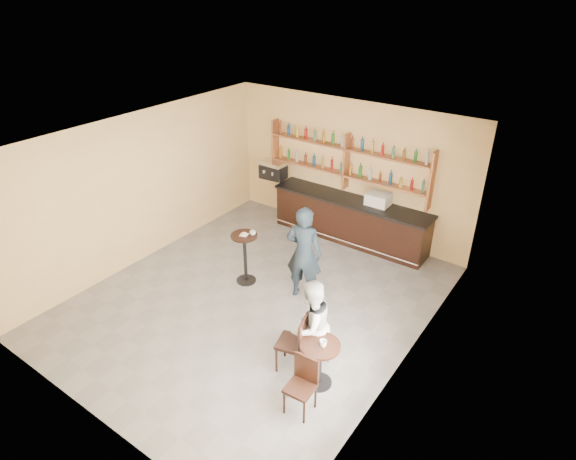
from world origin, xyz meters
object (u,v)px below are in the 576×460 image
Objects in this scene: chair_west at (292,342)px; espresso_machine at (273,170)px; bar_counter at (350,220)px; pedestal_table at (245,258)px; pastry_case at (378,200)px; chair_south at (300,388)px; man_main at (304,253)px; cafe_table at (319,364)px; patron_second at (311,326)px.

espresso_machine is at bearing -154.82° from chair_west.
chair_west is at bearing -73.18° from bar_counter.
pedestal_table is 1.07× the size of chair_west.
pastry_case is at bearing 61.05° from pedestal_table.
pedestal_table is at bearing 139.18° from chair_south.
man_main reaches higher than chair_south.
bar_counter is 7.35× the size of pastry_case.
pastry_case is at bearing 105.36° from cafe_table.
chair_south is 0.56× the size of patron_second.
cafe_table is at bearing 70.27° from chair_west.
chair_south is at bearing 35.12° from patron_second.
cafe_table is (4.05, -4.26, -0.87)m from espresso_machine.
man_main reaches higher than espresso_machine.
man_main is 1.90× the size of chair_west.
pastry_case reaches higher than pedestal_table.
bar_counter is 2.41× the size of patron_second.
pastry_case is at bearing 100.63° from chair_south.
man_main is 2.00m from chair_west.
pedestal_table reaches higher than cafe_table.
man_main is (2.58, -2.49, -0.29)m from espresso_machine.
bar_counter is 4.40m from chair_west.
patron_second reaches higher than pedestal_table.
cafe_table is at bearing 114.98° from man_main.
pastry_case is at bearing 173.84° from chair_west.
espresso_machine is 0.57× the size of pedestal_table.
chair_west is at bearing 174.81° from cafe_table.
espresso_machine is 0.32× the size of man_main.
pedestal_table reaches higher than chair_south.
pastry_case is at bearing -111.44° from man_main.
espresso_machine reaches higher than bar_counter.
pedestal_table is 3.46m from chair_south.
chair_south is at bearing -68.93° from bar_counter.
chair_west is at bearing 103.37° from man_main.
chair_west is (3.50, -4.21, -0.75)m from espresso_machine.
pedestal_table is at bearing -107.59° from bar_counter.
patron_second is at bearing 120.30° from chair_west.
pedestal_table is 1.33m from man_main.
man_main is at bearing -81.85° from bar_counter.
patron_second is (3.71, -4.00, -0.46)m from espresso_machine.
pedestal_table is at bearing -68.97° from espresso_machine.
patron_second reaches higher than cafe_table.
pastry_case is at bearing -157.56° from patron_second.
patron_second reaches higher than chair_west.
patron_second is (2.36, -1.24, 0.25)m from pedestal_table.
chair_west is 0.89m from chair_south.
man_main is 1.89m from patron_second.
cafe_table is at bearing 91.29° from chair_south.
chair_south is (2.75, -2.10, -0.09)m from pedestal_table.
man_main reaches higher than cafe_table.
pastry_case is 0.27× the size of man_main.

